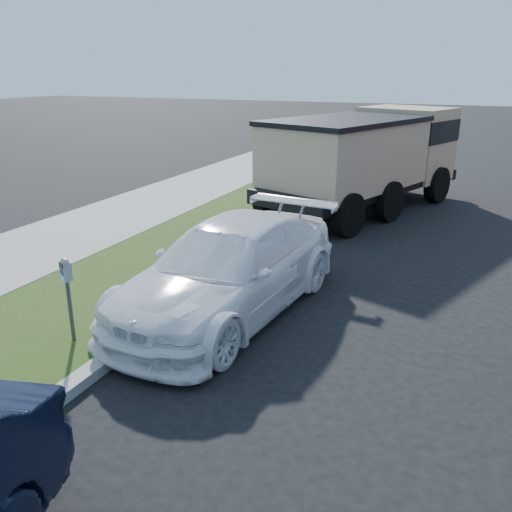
% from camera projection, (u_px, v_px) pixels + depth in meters
% --- Properties ---
extents(ground, '(120.00, 120.00, 0.00)m').
position_uv_depth(ground, '(319.00, 357.00, 7.63)').
color(ground, black).
rests_on(ground, ground).
extents(streetside, '(6.12, 50.00, 0.15)m').
position_uv_depth(streetside, '(94.00, 258.00, 11.43)').
color(streetside, gray).
rests_on(streetside, ground).
extents(parking_meter, '(0.21, 0.17, 1.27)m').
position_uv_depth(parking_meter, '(67.00, 282.00, 7.54)').
color(parking_meter, '#3F4247').
rests_on(parking_meter, ground).
extents(white_wagon, '(2.60, 5.33, 1.49)m').
position_uv_depth(white_wagon, '(229.00, 268.00, 8.89)').
color(white_wagon, white).
rests_on(white_wagon, ground).
extents(dump_truck, '(4.70, 7.42, 2.74)m').
position_uv_depth(dump_truck, '(368.00, 155.00, 15.38)').
color(dump_truck, black).
rests_on(dump_truck, ground).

